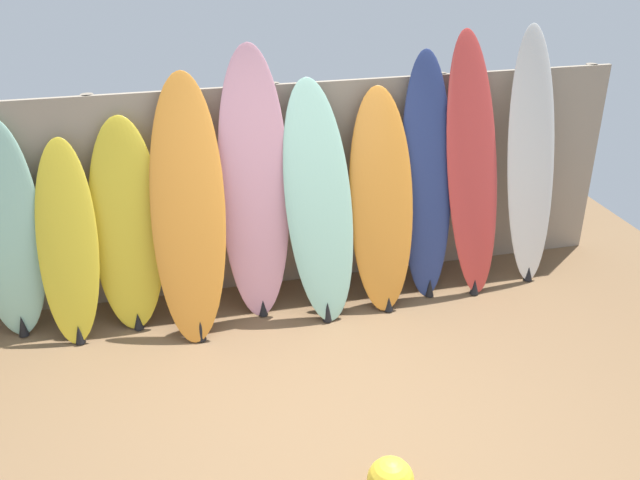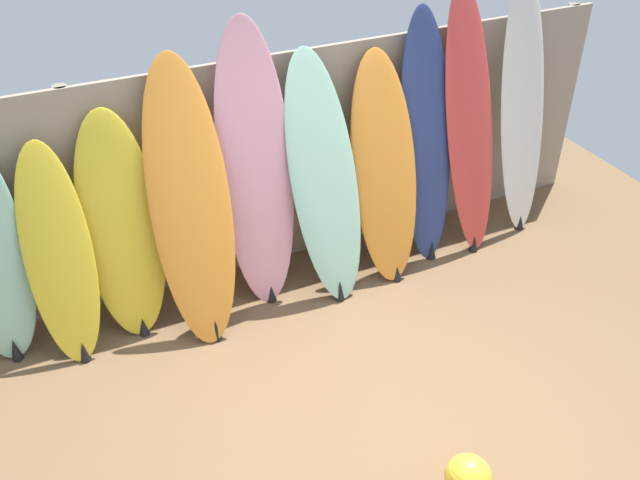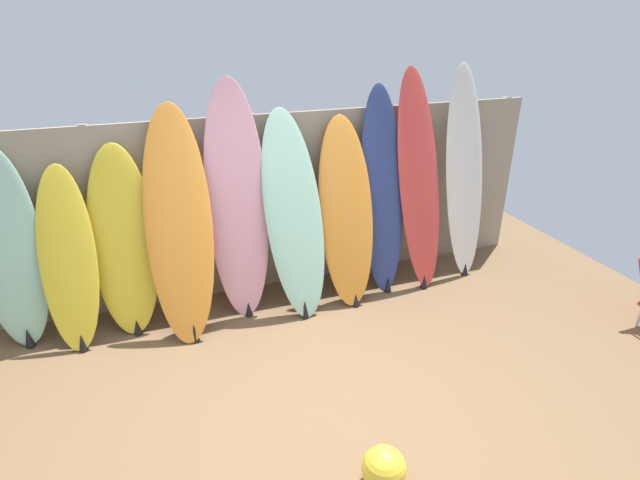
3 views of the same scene
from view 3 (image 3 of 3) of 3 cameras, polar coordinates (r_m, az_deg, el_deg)
The scene contains 13 objects.
ground at distance 3.86m, azimuth 0.48°, elevation -19.21°, with size 7.68×7.68×0.00m, color brown.
fence_back at distance 5.03m, azimuth -7.32°, elevation 3.91°, with size 6.08×0.11×1.80m.
surfboard_seafoam_0 at distance 4.88m, azimuth -31.95°, elevation -1.18°, with size 0.57×0.43×1.72m.
surfboard_yellow_1 at distance 4.70m, azimuth -26.82°, elevation -2.20°, with size 0.51×0.60×1.54m.
surfboard_yellow_2 at distance 4.69m, azimuth -21.52°, elevation -0.30°, with size 0.62×0.56×1.67m.
surfboard_orange_3 at distance 4.48m, azimuth -15.80°, elevation 1.51°, with size 0.67×0.87×1.98m.
surfboard_pink_4 at distance 4.61m, azimuth -9.44°, elevation 4.07°, with size 0.61×0.55×2.17m.
surfboard_seafoam_5 at distance 4.65m, azimuth -2.99°, elevation 2.71°, with size 0.62×0.75×1.89m.
surfboard_orange_6 at distance 4.86m, azimuth 3.00°, elevation 3.16°, with size 0.62×0.78×1.79m.
surfboard_navy_7 at distance 5.06m, azimuth 7.11°, elevation 5.41°, with size 0.51×0.63×2.05m.
surfboard_red_8 at distance 5.19m, azimuth 11.26°, elevation 6.54°, with size 0.55×0.70×2.20m.
surfboard_white_9 at distance 5.55m, azimuth 16.17°, elevation 7.20°, with size 0.46×0.54×2.21m.
beach_ball at distance 3.37m, azimuth 7.32°, elevation -24.48°, with size 0.28×0.28×0.28m, color yellow.
Camera 3 is at (-0.95, -2.60, 2.68)m, focal length 28.00 mm.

